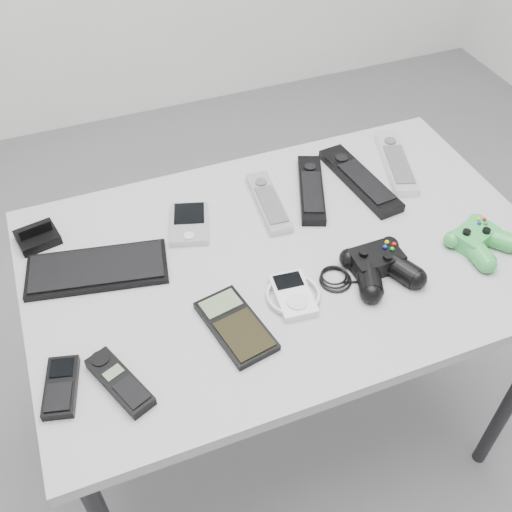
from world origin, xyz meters
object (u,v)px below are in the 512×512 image
object	(u,v)px
pda_keyboard	(97,269)
controller_green	(480,238)
desk	(286,274)
pda	(189,223)
remote_black_b	(360,179)
mp3_player	(293,295)
mobile_phone	(61,386)
controller_black	(380,264)
calculator	(236,325)
remote_silver_a	(269,202)
cordless_handset	(120,382)
remote_black_a	(311,189)
remote_silver_b	(396,162)

from	to	relation	value
pda_keyboard	controller_green	distance (m)	0.77
desk	pda	size ratio (longest dim) A/B	8.50
pda	desk	bearing A→B (deg)	-25.46
remote_black_b	mp3_player	size ratio (longest dim) A/B	2.33
remote_black_b	mobile_phone	world-z (taller)	remote_black_b
pda_keyboard	remote_black_b	world-z (taller)	remote_black_b
controller_black	calculator	bearing A→B (deg)	-175.50
remote_silver_a	pda	bearing A→B (deg)	-173.66
desk	remote_black_b	size ratio (longest dim) A/B	4.09
cordless_handset	controller_black	bearing A→B (deg)	-15.11
cordless_handset	remote_silver_a	bearing A→B (deg)	17.07
pda	remote_black_a	world-z (taller)	remote_black_a
remote_silver_a	remote_black_b	distance (m)	0.22
pda_keyboard	calculator	distance (m)	0.31
pda	remote_silver_b	size ratio (longest dim) A/B	0.52
remote_black_a	controller_green	bearing A→B (deg)	-26.98
desk	pda_keyboard	bearing A→B (deg)	166.53
calculator	controller_black	world-z (taller)	controller_black
remote_silver_b	pda	bearing A→B (deg)	-159.22
remote_silver_b	mobile_phone	world-z (taller)	remote_silver_b
mobile_phone	controller_black	distance (m)	0.62
pda_keyboard	controller_black	bearing A→B (deg)	-10.55
controller_green	mp3_player	bearing A→B (deg)	159.71
pda	remote_black_b	xyz separation A→B (m)	(0.40, -0.00, 0.00)
remote_black_b	calculator	size ratio (longest dim) A/B	1.53
desk	remote_black_a	xyz separation A→B (m)	(0.13, 0.16, 0.07)
cordless_handset	mobile_phone	bearing A→B (deg)	140.90
mobile_phone	cordless_handset	bearing A→B (deg)	-2.13
remote_silver_b	remote_black_b	bearing A→B (deg)	-147.92
pda_keyboard	mp3_player	bearing A→B (deg)	-20.49
pda_keyboard	remote_black_a	size ratio (longest dim) A/B	1.20
controller_green	remote_black_b	bearing A→B (deg)	96.41
cordless_handset	mp3_player	bearing A→B (deg)	-11.14
remote_black_a	remote_silver_b	size ratio (longest dim) A/B	0.97
pda	remote_black_b	bearing A→B (deg)	16.93
pda	remote_silver_b	distance (m)	0.52
remote_silver_a	controller_black	bearing A→B (deg)	-59.26
cordless_handset	controller_black	distance (m)	0.53
pda_keyboard	cordless_handset	size ratio (longest dim) A/B	1.92
desk	pda_keyboard	distance (m)	0.38
remote_black_a	mobile_phone	xyz separation A→B (m)	(-0.60, -0.31, -0.00)
remote_black_a	remote_black_b	xyz separation A→B (m)	(0.12, -0.01, 0.00)
cordless_handset	calculator	size ratio (longest dim) A/B	0.85
remote_black_a	cordless_handset	world-z (taller)	same
desk	pda_keyboard	world-z (taller)	pda_keyboard
remote_black_b	cordless_handset	world-z (taller)	remote_black_b
pda_keyboard	remote_silver_a	bearing A→B (deg)	20.08
remote_silver_a	controller_green	bearing A→B (deg)	-32.46
pda_keyboard	controller_green	bearing A→B (deg)	-4.98
remote_silver_a	remote_silver_b	world-z (taller)	remote_silver_b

